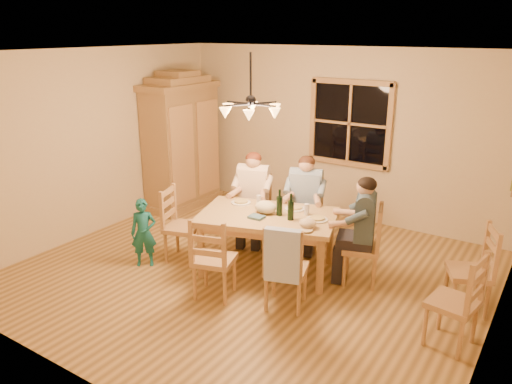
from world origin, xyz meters
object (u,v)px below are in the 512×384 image
Objects in this scene: chair_far_left at (253,223)px; chair_spare_back at (467,285)px; chair_near_left at (215,272)px; chair_end_left at (183,238)px; adult_woman at (253,187)px; chandelier at (251,109)px; chair_far_right at (304,228)px; chair_spare_front at (451,317)px; chair_end_right at (360,259)px; chair_near_right at (286,281)px; adult_plaid_man at (306,191)px; child at (144,233)px; wine_bottle_b at (291,207)px; armoire at (182,145)px; wine_bottle_a at (279,203)px; adult_slate_man at (363,217)px; dining_table at (268,222)px.

chair_spare_back is at bearing 157.83° from chair_far_left.
chair_near_left is 1.00× the size of chair_end_left.
chair_near_left is 1.67m from adult_woman.
chair_far_right is (0.21, 1.02, -1.77)m from chandelier.
chair_far_right and chair_spare_front have the same top height.
chair_end_right is (1.74, -0.29, 0.00)m from chair_far_left.
chair_near_right is at bearing -30.95° from chandelier.
chair_near_left is at bearing 64.80° from chair_far_right.
chair_end_left is 1.00× the size of chair_end_right.
child is at bearing 29.88° from adult_plaid_man.
wine_bottle_b is (0.50, 0.87, 0.62)m from chair_near_left.
adult_woman is (0.00, -0.00, 0.54)m from chair_far_left.
armoire is 3.34m from chair_near_left.
chair_far_right reaches higher than child.
wine_bottle_a is at bearing -10.70° from child.
chair_far_right is 1.27m from adult_slate_man.
child is at bearing -152.17° from dining_table.
adult_plaid_man is (1.19, 1.19, 0.54)m from chair_end_left.
wine_bottle_b is (0.96, -0.64, 0.62)m from chair_far_left.
adult_woman is at bearing 60.54° from chair_spare_back.
armoire is at bearing 154.90° from wine_bottle_b.
child is at bearing -155.99° from chandelier.
chair_spare_front is (4.87, -1.72, -0.75)m from armoire.
wine_bottle_b is (-0.78, -0.35, 0.08)m from adult_slate_man.
wine_bottle_b is at bearing 129.20° from chair_far_left.
wine_bottle_b is (0.25, -0.86, 0.08)m from adult_plaid_man.
wine_bottle_a is (0.06, -0.80, 0.08)m from adult_plaid_man.
adult_slate_man is at bearing 90.00° from chair_end_left.
dining_table is 0.31m from wine_bottle_a.
armoire is at bearing -37.29° from chair_far_left.
chair_near_right is at bearing -31.79° from armoire.
adult_slate_man is 1.51m from chair_spare_front.
chair_near_right is 3.00× the size of wine_bottle_b.
chair_near_left is at bearing 90.00° from chair_far_left.
chair_near_left is (2.38, -2.22, -0.75)m from armoire.
chair_far_right is at bearing 106.12° from wine_bottle_b.
adult_woman is (-0.50, 0.81, -1.24)m from chandelier.
adult_woman is 3.01m from chair_spare_back.
chair_near_right is at bearing 136.74° from adult_slate_man.
chandelier is 2.03m from chair_end_left.
chair_far_right is at bearing 78.37° from chandelier.
chair_far_right is at bearing -180.00° from adult_woman.
dining_table is 5.75× the size of wine_bottle_a.
wine_bottle_b is (0.25, -0.86, 0.62)m from chair_far_right.
chair_end_left is 1.13× the size of adult_woman.
dining_table is at bearing 90.00° from adult_slate_man.
wine_bottle_b is (0.46, 0.17, -1.15)m from chandelier.
wine_bottle_a is at bearing 87.86° from chair_spare_front.
chandelier is 0.88× the size of adult_plaid_man.
chandelier is 0.78× the size of chair_end_left.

